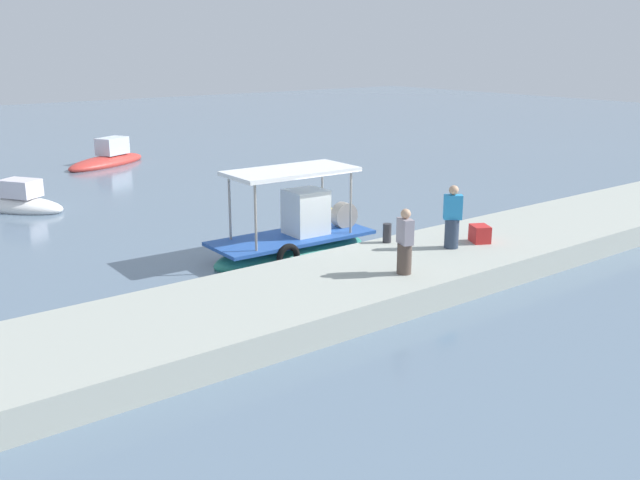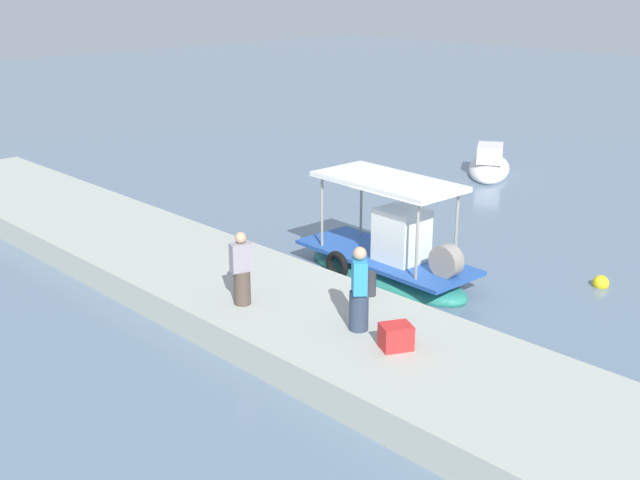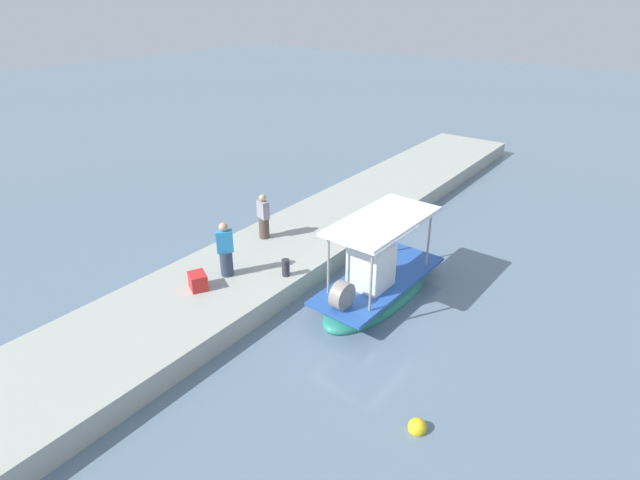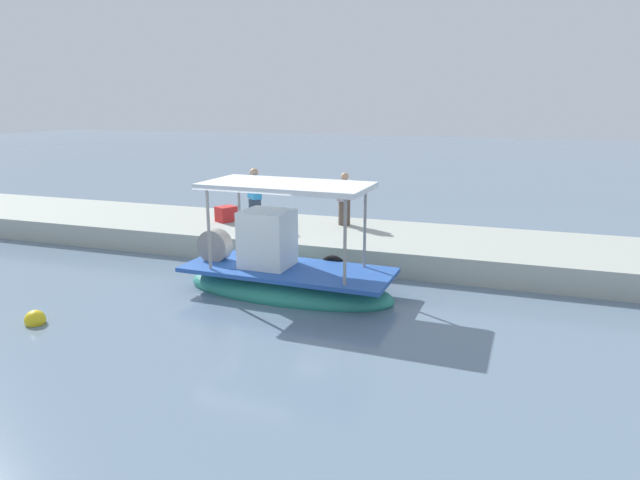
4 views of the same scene
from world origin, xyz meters
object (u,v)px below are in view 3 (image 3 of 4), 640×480
marker_buoy (417,427)px  main_fishing_boat (377,284)px  mooring_bollard (286,268)px  cargo_crate (198,281)px  fisherman_near_bollard (264,218)px  fisherman_by_crate (226,252)px

marker_buoy → main_fishing_boat: bearing=-139.8°
mooring_bollard → cargo_crate: size_ratio=0.94×
fisherman_near_bollard → cargo_crate: (3.66, 0.73, -0.49)m
fisherman_near_bollard → mooring_bollard: fisherman_near_bollard is taller
main_fishing_boat → marker_buoy: bearing=40.2°
main_fishing_boat → marker_buoy: (4.01, 3.39, -0.38)m
cargo_crate → fisherman_by_crate: bearing=174.4°
fisherman_near_bollard → fisherman_by_crate: bearing=17.9°
fisherman_by_crate → mooring_bollard: size_ratio=3.20×
main_fishing_boat → mooring_bollard: main_fishing_boat is taller
fisherman_by_crate → marker_buoy: fisherman_by_crate is taller
fisherman_near_bollard → cargo_crate: size_ratio=2.80×
main_fishing_boat → mooring_bollard: bearing=-57.0°
fisherman_by_crate → mooring_bollard: (-1.02, 1.46, -0.51)m
main_fishing_boat → fisherman_by_crate: 4.66m
fisherman_by_crate → main_fishing_boat: bearing=123.7°
fisherman_by_crate → marker_buoy: 7.46m
main_fishing_boat → marker_buoy: size_ratio=12.57×
mooring_bollard → cargo_crate: 2.60m
main_fishing_boat → mooring_bollard: (1.51, -2.33, 0.47)m
mooring_bollard → marker_buoy: mooring_bollard is taller
marker_buoy → cargo_crate: bearing=-93.4°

